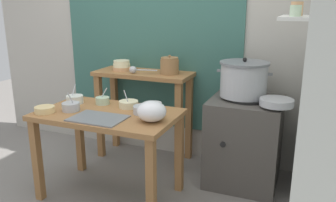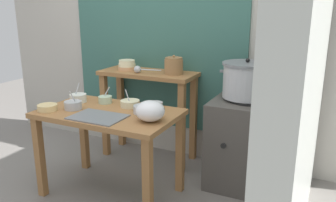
# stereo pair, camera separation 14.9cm
# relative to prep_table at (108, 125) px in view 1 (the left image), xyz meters

# --- Properties ---
(ground_plane) EXTENTS (9.00, 9.00, 0.00)m
(ground_plane) POSITION_rel_prep_table_xyz_m (0.06, -0.06, -0.61)
(ground_plane) COLOR gray
(wall_back) EXTENTS (4.40, 0.12, 2.60)m
(wall_back) POSITION_rel_prep_table_xyz_m (0.15, 1.04, 0.69)
(wall_back) COLOR #B2ADA3
(wall_back) RESTS_ON ground
(wall_right) EXTENTS (0.30, 3.20, 2.60)m
(wall_right) POSITION_rel_prep_table_xyz_m (1.46, 0.15, 0.69)
(wall_right) COLOR silver
(wall_right) RESTS_ON ground
(prep_table) EXTENTS (1.10, 0.66, 0.72)m
(prep_table) POSITION_rel_prep_table_xyz_m (0.00, 0.00, 0.00)
(prep_table) COLOR #9E6B3D
(prep_table) RESTS_ON ground
(back_shelf_table) EXTENTS (0.96, 0.40, 0.90)m
(back_shelf_table) POSITION_rel_prep_table_xyz_m (-0.07, 0.77, 0.07)
(back_shelf_table) COLOR #9E6B3D
(back_shelf_table) RESTS_ON ground
(stove_block) EXTENTS (0.60, 0.61, 0.78)m
(stove_block) POSITION_rel_prep_table_xyz_m (0.97, 0.64, -0.23)
(stove_block) COLOR #4C4742
(stove_block) RESTS_ON ground
(steamer_pot) EXTENTS (0.46, 0.41, 0.33)m
(steamer_pot) POSITION_rel_prep_table_xyz_m (0.93, 0.66, 0.32)
(steamer_pot) COLOR #B7BABF
(steamer_pot) RESTS_ON stove_block
(clay_pot) EXTENTS (0.18, 0.18, 0.18)m
(clay_pot) POSITION_rel_prep_table_xyz_m (0.21, 0.77, 0.37)
(clay_pot) COLOR olive
(clay_pot) RESTS_ON back_shelf_table
(bowl_stack_enamel) EXTENTS (0.18, 0.18, 0.10)m
(bowl_stack_enamel) POSITION_rel_prep_table_xyz_m (-0.30, 0.77, 0.34)
(bowl_stack_enamel) COLOR tan
(bowl_stack_enamel) RESTS_ON back_shelf_table
(ladle) EXTENTS (0.27, 0.09, 0.07)m
(ladle) POSITION_rel_prep_table_xyz_m (-0.12, 0.67, 0.33)
(ladle) COLOR #B7BABF
(ladle) RESTS_ON back_shelf_table
(serving_tray) EXTENTS (0.40, 0.28, 0.01)m
(serving_tray) POSITION_rel_prep_table_xyz_m (0.02, -0.17, 0.12)
(serving_tray) COLOR slate
(serving_tray) RESTS_ON prep_table
(plastic_bag) EXTENTS (0.22, 0.21, 0.15)m
(plastic_bag) POSITION_rel_prep_table_xyz_m (0.41, -0.07, 0.19)
(plastic_bag) COLOR white
(plastic_bag) RESTS_ON prep_table
(wide_pan) EXTENTS (0.26, 0.26, 0.05)m
(wide_pan) POSITION_rel_prep_table_xyz_m (1.22, 0.48, 0.20)
(wide_pan) COLOR #B7BABF
(wide_pan) RESTS_ON stove_block
(prep_bowl_0) EXTENTS (0.14, 0.14, 0.16)m
(prep_bowl_0) POSITION_rel_prep_table_xyz_m (-0.40, 0.11, 0.15)
(prep_bowl_0) COLOR silver
(prep_bowl_0) RESTS_ON prep_table
(prep_bowl_1) EXTENTS (0.15, 0.15, 0.05)m
(prep_bowl_1) POSITION_rel_prep_table_xyz_m (-0.45, -0.20, 0.14)
(prep_bowl_1) COLOR #E5C684
(prep_bowl_1) RESTS_ON prep_table
(prep_bowl_2) EXTENTS (0.16, 0.16, 0.06)m
(prep_bowl_2) POSITION_rel_prep_table_xyz_m (0.27, 0.08, 0.14)
(prep_bowl_2) COLOR #B7BABF
(prep_bowl_2) RESTS_ON prep_table
(prep_bowl_3) EXTENTS (0.12, 0.12, 0.05)m
(prep_bowl_3) POSITION_rel_prep_table_xyz_m (0.30, 0.24, 0.14)
(prep_bowl_3) COLOR #B7BABF
(prep_bowl_3) RESTS_ON prep_table
(prep_bowl_4) EXTENTS (0.14, 0.14, 0.16)m
(prep_bowl_4) POSITION_rel_prep_table_xyz_m (-0.29, -0.08, 0.15)
(prep_bowl_4) COLOR #B7BABF
(prep_bowl_4) RESTS_ON prep_table
(prep_bowl_5) EXTENTS (0.16, 0.16, 0.15)m
(prep_bowl_5) POSITION_rel_prep_table_xyz_m (0.09, 0.18, 0.14)
(prep_bowl_5) COLOR beige
(prep_bowl_5) RESTS_ON prep_table
(prep_bowl_6) EXTENTS (0.12, 0.12, 0.14)m
(prep_bowl_6) POSITION_rel_prep_table_xyz_m (-0.16, 0.18, 0.14)
(prep_bowl_6) COLOR #B7D1AD
(prep_bowl_6) RESTS_ON prep_table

